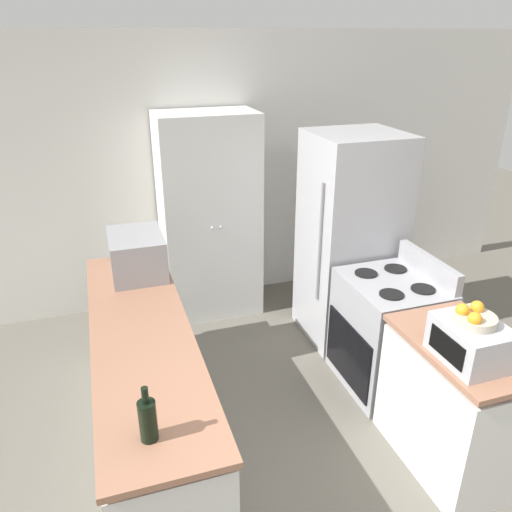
{
  "coord_description": "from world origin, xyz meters",
  "views": [
    {
      "loc": [
        -1.05,
        -1.41,
        2.55
      ],
      "look_at": [
        0.0,
        1.78,
        1.05
      ],
      "focal_mm": 35.0,
      "sensor_mm": 36.0,
      "label": 1
    }
  ],
  "objects_px": {
    "pantry_cabinet": "(209,217)",
    "toaster_oven": "(471,342)",
    "refrigerator": "(350,240)",
    "stove": "(387,332)",
    "fruit_bowl": "(474,317)",
    "microwave": "(137,254)",
    "wine_bottle": "(148,420)"
  },
  "relations": [
    {
      "from": "pantry_cabinet",
      "to": "toaster_oven",
      "type": "bearing_deg",
      "value": -71.0
    },
    {
      "from": "refrigerator",
      "to": "toaster_oven",
      "type": "xyz_separation_m",
      "value": [
        -0.19,
        -1.73,
        0.09
      ]
    },
    {
      "from": "stove",
      "to": "fruit_bowl",
      "type": "distance_m",
      "value": 1.19
    },
    {
      "from": "microwave",
      "to": "wine_bottle",
      "type": "relative_size",
      "value": 1.85
    },
    {
      "from": "refrigerator",
      "to": "microwave",
      "type": "xyz_separation_m",
      "value": [
        -1.81,
        -0.04,
        0.13
      ]
    },
    {
      "from": "wine_bottle",
      "to": "toaster_oven",
      "type": "height_order",
      "value": "wine_bottle"
    },
    {
      "from": "microwave",
      "to": "toaster_oven",
      "type": "height_order",
      "value": "microwave"
    },
    {
      "from": "pantry_cabinet",
      "to": "stove",
      "type": "xyz_separation_m",
      "value": [
        1.01,
        -1.57,
        -0.52
      ]
    },
    {
      "from": "stove",
      "to": "toaster_oven",
      "type": "relative_size",
      "value": 2.68
    },
    {
      "from": "toaster_oven",
      "to": "fruit_bowl",
      "type": "bearing_deg",
      "value": 121.84
    },
    {
      "from": "refrigerator",
      "to": "wine_bottle",
      "type": "xyz_separation_m",
      "value": [
        -1.94,
        -1.78,
        0.08
      ]
    },
    {
      "from": "refrigerator",
      "to": "fruit_bowl",
      "type": "xyz_separation_m",
      "value": [
        -0.19,
        -1.72,
        0.24
      ]
    },
    {
      "from": "pantry_cabinet",
      "to": "toaster_oven",
      "type": "relative_size",
      "value": 4.94
    },
    {
      "from": "stove",
      "to": "refrigerator",
      "type": "height_order",
      "value": "refrigerator"
    },
    {
      "from": "stove",
      "to": "fruit_bowl",
      "type": "xyz_separation_m",
      "value": [
        -0.14,
        -0.95,
        0.7
      ]
    },
    {
      "from": "microwave",
      "to": "fruit_bowl",
      "type": "xyz_separation_m",
      "value": [
        1.62,
        -1.68,
        0.11
      ]
    },
    {
      "from": "refrigerator",
      "to": "toaster_oven",
      "type": "bearing_deg",
      "value": -96.13
    },
    {
      "from": "pantry_cabinet",
      "to": "wine_bottle",
      "type": "distance_m",
      "value": 2.73
    },
    {
      "from": "wine_bottle",
      "to": "fruit_bowl",
      "type": "relative_size",
      "value": 1.23
    },
    {
      "from": "pantry_cabinet",
      "to": "fruit_bowl",
      "type": "distance_m",
      "value": 2.68
    },
    {
      "from": "stove",
      "to": "toaster_oven",
      "type": "xyz_separation_m",
      "value": [
        -0.14,
        -0.96,
        0.55
      ]
    },
    {
      "from": "refrigerator",
      "to": "wine_bottle",
      "type": "relative_size",
      "value": 6.54
    },
    {
      "from": "wine_bottle",
      "to": "fruit_bowl",
      "type": "distance_m",
      "value": 1.76
    },
    {
      "from": "pantry_cabinet",
      "to": "microwave",
      "type": "relative_size",
      "value": 3.73
    },
    {
      "from": "pantry_cabinet",
      "to": "toaster_oven",
      "type": "distance_m",
      "value": 2.68
    },
    {
      "from": "refrigerator",
      "to": "toaster_oven",
      "type": "distance_m",
      "value": 1.74
    },
    {
      "from": "toaster_oven",
      "to": "fruit_bowl",
      "type": "distance_m",
      "value": 0.15
    },
    {
      "from": "toaster_oven",
      "to": "stove",
      "type": "bearing_deg",
      "value": 81.88
    },
    {
      "from": "stove",
      "to": "microwave",
      "type": "height_order",
      "value": "microwave"
    },
    {
      "from": "microwave",
      "to": "stove",
      "type": "bearing_deg",
      "value": -22.4
    },
    {
      "from": "stove",
      "to": "refrigerator",
      "type": "bearing_deg",
      "value": 86.39
    },
    {
      "from": "wine_bottle",
      "to": "toaster_oven",
      "type": "relative_size",
      "value": 0.72
    }
  ]
}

